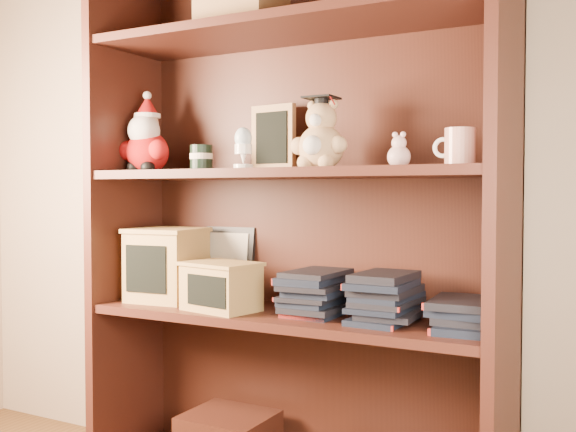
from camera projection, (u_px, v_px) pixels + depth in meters
name	position (u px, v px, depth m)	size (l,w,h in m)	color
bookcase	(296.00, 230.00, 1.92)	(1.20, 0.35, 1.60)	#3D1A11
shelf_lower	(288.00, 317.00, 1.88)	(1.14, 0.33, 0.02)	#3D1A11
shelf_upper	(288.00, 174.00, 1.87)	(1.14, 0.33, 0.02)	#3D1A11
santa_plush	(146.00, 141.00, 2.10)	(0.18, 0.13, 0.26)	#A50F0F
teachers_tin	(201.00, 158.00, 2.01)	(0.07, 0.07, 0.08)	black
chalkboard_plaque	(273.00, 139.00, 2.02)	(0.16, 0.09, 0.20)	#9E7547
egg_cup	(243.00, 146.00, 1.85)	(0.05, 0.05, 0.11)	white
grad_teddy_bear	(320.00, 140.00, 1.81)	(0.16, 0.14, 0.20)	tan
pink_figurine	(399.00, 153.00, 1.71)	(0.06, 0.06, 0.09)	beige
teacher_mug	(459.00, 147.00, 1.64)	(0.11, 0.07, 0.09)	silver
certificate_frame	(228.00, 262.00, 2.14)	(0.18, 0.05, 0.23)	black
treats_box	(167.00, 264.00, 2.08)	(0.22, 0.22, 0.22)	#AF8948
pencils_box	(221.00, 286.00, 1.91)	(0.24, 0.19, 0.14)	#AF8948
book_stack_left	(315.00, 292.00, 1.84)	(0.14, 0.20, 0.13)	black
book_stack_mid	(387.00, 297.00, 1.74)	(0.14, 0.20, 0.13)	black
book_stack_right	(468.00, 317.00, 1.64)	(0.14, 0.20, 0.06)	black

